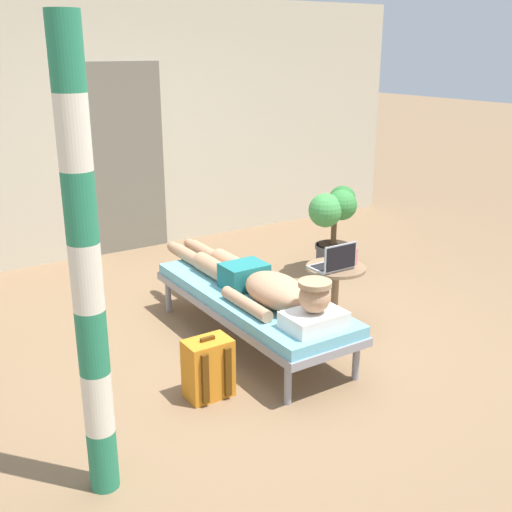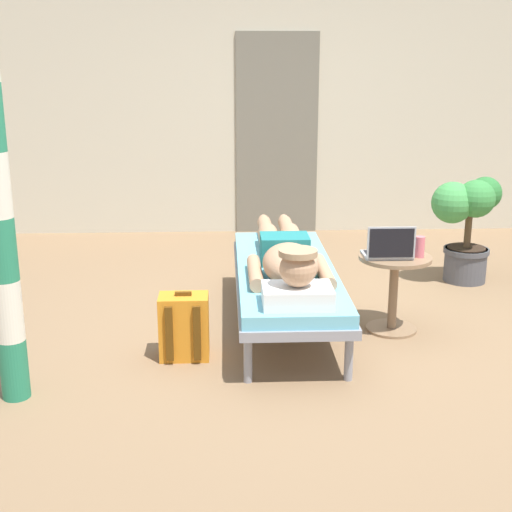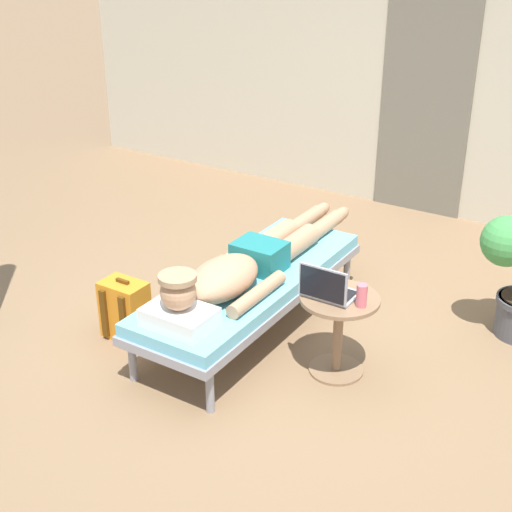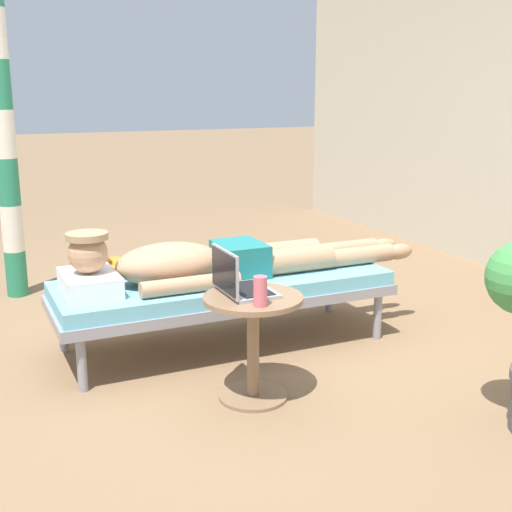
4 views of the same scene
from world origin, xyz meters
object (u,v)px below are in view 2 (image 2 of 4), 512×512
side_table (394,280)px  potted_plant (467,216)px  person_reclining (287,256)px  laptop (389,250)px  backpack (184,327)px  drink_glass (420,247)px  lounge_chair (286,277)px

side_table → potted_plant: 1.34m
person_reclining → laptop: 0.66m
backpack → side_table: bearing=15.3°
drink_glass → potted_plant: (0.68, 1.07, -0.04)m
lounge_chair → side_table: size_ratio=3.75×
backpack → potted_plant: bearing=32.7°
lounge_chair → potted_plant: potted_plant is taller
lounge_chair → drink_glass: 0.91m
potted_plant → backpack: bearing=-147.3°
backpack → potted_plant: 2.65m
person_reclining → backpack: bearing=-147.8°
lounge_chair → backpack: 0.85m
laptop → lounge_chair: bearing=163.9°
side_table → potted_plant: bearing=51.4°
potted_plant → laptop: bearing=-129.2°
side_table → backpack: size_ratio=1.23×
person_reclining → backpack: (-0.66, -0.42, -0.32)m
side_table → drink_glass: bearing=-11.3°
person_reclining → laptop: size_ratio=7.00×
potted_plant → side_table: bearing=-128.6°
laptop → backpack: (-1.32, -0.33, -0.39)m
lounge_chair → laptop: laptop is taller
laptop → person_reclining: bearing=171.9°
lounge_chair → potted_plant: size_ratio=2.27×
drink_glass → side_table: bearing=168.7°
drink_glass → backpack: (-1.53, -0.35, -0.40)m
laptop → drink_glass: size_ratio=2.24×
person_reclining → side_table: person_reclining is taller
drink_glass → backpack: drink_glass is taller
backpack → drink_glass: bearing=12.8°
side_table → laptop: size_ratio=1.69×
drink_glass → backpack: bearing=-167.2°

